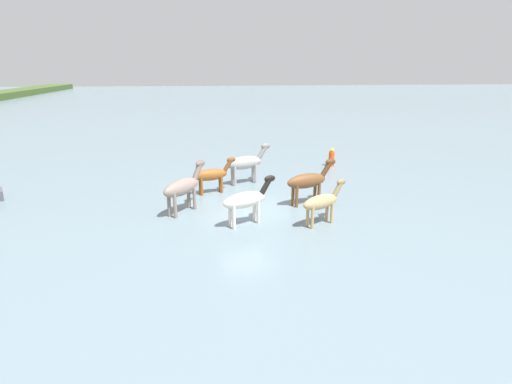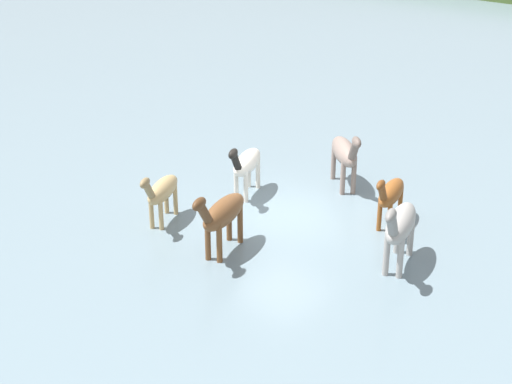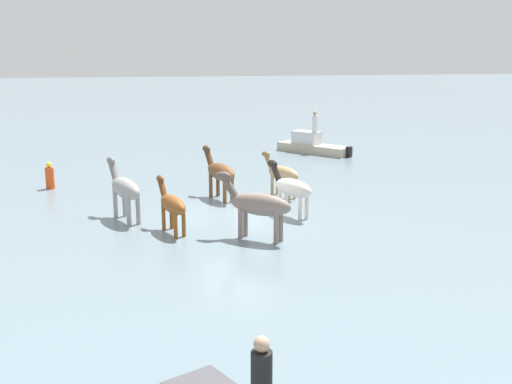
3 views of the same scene
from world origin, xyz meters
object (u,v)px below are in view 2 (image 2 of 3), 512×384
object	(u,v)px
horse_gray_outer	(222,213)
horse_rear_stallion	(345,153)
horse_chestnut_trailing	(162,191)
horse_dun_straggler	(246,163)
horse_mid_herd	(390,194)
horse_lead	(400,225)

from	to	relation	value
horse_gray_outer	horse_rear_stallion	size ratio (longest dim) A/B	1.08
horse_rear_stallion	horse_chestnut_trailing	world-z (taller)	horse_rear_stallion
horse_gray_outer	horse_chestnut_trailing	size ratio (longest dim) A/B	1.20
horse_dun_straggler	horse_rear_stallion	bearing A→B (deg)	120.25
horse_gray_outer	horse_rear_stallion	distance (m)	5.50
horse_mid_herd	horse_dun_straggler	world-z (taller)	horse_dun_straggler
horse_rear_stallion	horse_chestnut_trailing	bearing A→B (deg)	-72.33
horse_rear_stallion	horse_mid_herd	bearing A→B (deg)	11.88
horse_gray_outer	horse_chestnut_trailing	xyz separation A→B (m)	(-2.46, 0.05, -0.15)
horse_rear_stallion	horse_gray_outer	bearing A→B (deg)	-47.32
horse_mid_herd	horse_rear_stallion	xyz separation A→B (m)	(-2.54, 1.24, 0.19)
horse_dun_straggler	horse_mid_herd	bearing A→B (deg)	80.86
horse_mid_herd	horse_rear_stallion	distance (m)	2.83
horse_gray_outer	horse_lead	bearing A→B (deg)	104.66
horse_dun_straggler	horse_chestnut_trailing	bearing A→B (deg)	-32.23
horse_dun_straggler	horse_rear_stallion	distance (m)	3.03
horse_gray_outer	horse_chestnut_trailing	world-z (taller)	horse_gray_outer
horse_dun_straggler	horse_lead	bearing A→B (deg)	59.18
horse_mid_herd	horse_chestnut_trailing	distance (m)	6.19
horse_gray_outer	horse_chestnut_trailing	bearing A→B (deg)	-111.14
horse_chestnut_trailing	horse_dun_straggler	bearing A→B (deg)	145.77
horse_mid_herd	horse_dun_straggler	distance (m)	4.41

